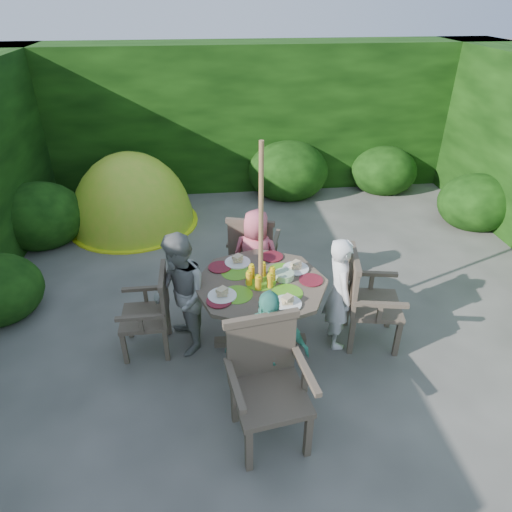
{
  "coord_description": "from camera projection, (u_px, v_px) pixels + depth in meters",
  "views": [
    {
      "loc": [
        -0.87,
        -4.38,
        3.3
      ],
      "look_at": [
        -0.4,
        -0.28,
        0.85
      ],
      "focal_mm": 32.0,
      "sensor_mm": 36.0,
      "label": 1
    }
  ],
  "objects": [
    {
      "name": "child_right",
      "position": [
        339.0,
        293.0,
        4.62
      ],
      "size": [
        0.3,
        0.45,
        1.24
      ],
      "primitive_type": "imported",
      "rotation": [
        0.0,
        0.0,
        1.57
      ],
      "color": "white",
      "rests_on": "ground"
    },
    {
      "name": "parasol_pole",
      "position": [
        261.0,
        255.0,
        4.33
      ],
      "size": [
        0.05,
        0.05,
        2.2
      ],
      "primitive_type": "cylinder",
      "rotation": [
        0.0,
        0.0,
        -0.06
      ],
      "color": "olive",
      "rests_on": "ground"
    },
    {
      "name": "child_front",
      "position": [
        267.0,
        351.0,
        3.89
      ],
      "size": [
        0.76,
        0.42,
        1.23
      ],
      "primitive_type": "imported",
      "rotation": [
        0.0,
        0.0,
        -0.17
      ],
      "color": "#4AAD94",
      "rests_on": "ground"
    },
    {
      "name": "hedge_enclosure",
      "position": [
        272.0,
        166.0,
        6.01
      ],
      "size": [
        9.0,
        9.0,
        2.5
      ],
      "color": "black",
      "rests_on": "ground"
    },
    {
      "name": "garden_chair_left",
      "position": [
        152.0,
        311.0,
        4.6
      ],
      "size": [
        0.48,
        0.53,
        0.89
      ],
      "rotation": [
        0.0,
        0.0,
        -1.57
      ],
      "color": "#42372B",
      "rests_on": "ground"
    },
    {
      "name": "child_left",
      "position": [
        180.0,
        295.0,
        4.52
      ],
      "size": [
        0.63,
        0.74,
        1.32
      ],
      "primitive_type": "imported",
      "rotation": [
        0.0,
        0.0,
        -1.34
      ],
      "color": "gray",
      "rests_on": "ground"
    },
    {
      "name": "garden_chair_right",
      "position": [
        366.0,
        298.0,
        4.69
      ],
      "size": [
        0.63,
        0.69,
        1.0
      ],
      "rotation": [
        0.0,
        0.0,
        1.38
      ],
      "color": "#42372B",
      "rests_on": "ground"
    },
    {
      "name": "garden_chair_back",
      "position": [
        253.0,
        250.0,
        5.57
      ],
      "size": [
        0.7,
        0.66,
        0.97
      ],
      "rotation": [
        0.0,
        0.0,
        2.85
      ],
      "color": "#42372B",
      "rests_on": "ground"
    },
    {
      "name": "patio_table",
      "position": [
        261.0,
        292.0,
        4.56
      ],
      "size": [
        1.42,
        1.42,
        0.94
      ],
      "rotation": [
        0.0,
        0.0,
        -0.06
      ],
      "color": "#42372B",
      "rests_on": "ground"
    },
    {
      "name": "ground",
      "position": [
        286.0,
        303.0,
        5.51
      ],
      "size": [
        60.0,
        60.0,
        0.0
      ],
      "primitive_type": "plane",
      "color": "#4D4B45",
      "rests_on": "ground"
    },
    {
      "name": "dome_tent",
      "position": [
        135.0,
        224.0,
        7.35
      ],
      "size": [
        2.24,
        2.24,
        2.31
      ],
      "rotation": [
        0.0,
        0.0,
        -0.2
      ],
      "color": "#9ECE27",
      "rests_on": "ground"
    },
    {
      "name": "garden_chair_front",
      "position": [
        267.0,
        381.0,
        3.67
      ],
      "size": [
        0.71,
        0.65,
        1.05
      ],
      "rotation": [
        0.0,
        0.0,
        0.16
      ],
      "color": "#42372B",
      "rests_on": "ground"
    },
    {
      "name": "child_back",
      "position": [
        256.0,
        258.0,
        5.28
      ],
      "size": [
        0.67,
        0.55,
        1.18
      ],
      "primitive_type": "imported",
      "rotation": [
        0.0,
        0.0,
        2.79
      ],
      "color": "#EA6075",
      "rests_on": "ground"
    }
  ]
}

